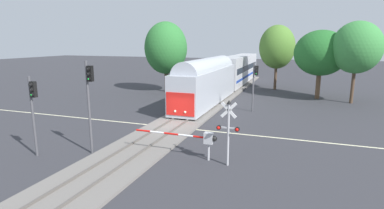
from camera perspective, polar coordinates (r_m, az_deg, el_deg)
ground_plane at (r=26.55m, az=-3.69°, el=-4.28°), size 220.00×220.00×0.00m
road_centre_stripe at (r=26.55m, az=-3.69°, el=-4.27°), size 44.00×0.20×0.01m
railway_track at (r=26.52m, az=-3.69°, el=-4.08°), size 4.40×80.00×0.32m
commuter_train at (r=44.23m, az=6.31°, el=5.79°), size 3.04×38.02×5.16m
crossing_gate_near at (r=19.13m, az=1.41°, el=-6.31°), size 5.64×0.40×1.80m
crossing_signal_mast at (r=17.96m, az=6.81°, el=-4.09°), size 1.36×0.44×4.00m
traffic_signal_median at (r=20.50m, az=-18.71°, el=2.07°), size 0.53×0.38×6.13m
traffic_signal_near_left at (r=21.55m, az=-27.69°, el=0.15°), size 0.53×0.38×5.20m
traffic_signal_far_side at (r=32.41m, az=11.70°, el=4.69°), size 0.53×0.38×5.18m
oak_far_right at (r=42.42m, az=23.01°, el=8.87°), size 6.58×6.58×8.78m
maple_right_background at (r=40.82m, az=28.53°, el=9.37°), size 5.63×5.63×9.68m
oak_behind_train at (r=44.93m, az=-4.93°, el=10.49°), size 6.18×6.18×10.14m
elm_centre_background at (r=48.53m, az=15.68°, el=10.35°), size 5.34×5.34×9.79m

